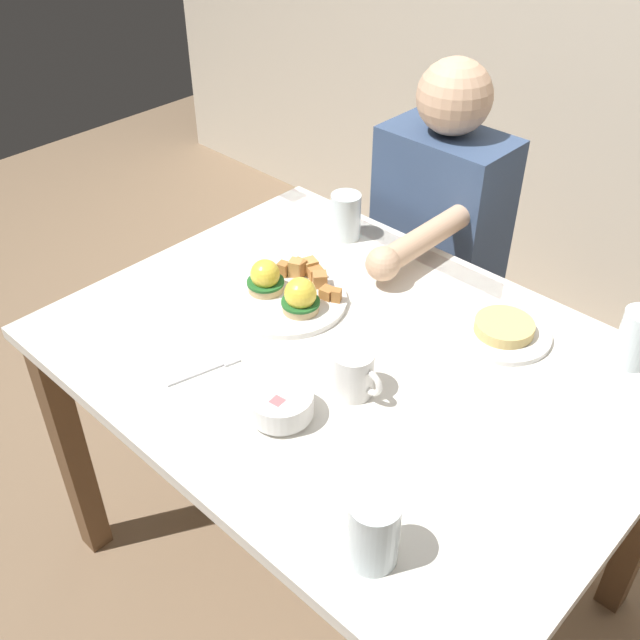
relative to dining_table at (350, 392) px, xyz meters
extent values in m
plane|color=#7F664C|center=(0.00, 0.00, -0.63)|extent=(6.00, 6.00, 0.00)
cube|color=white|center=(0.00, 0.00, 0.09)|extent=(1.20, 0.90, 0.03)
cube|color=#B23838|center=(0.00, -0.40, 0.10)|extent=(1.20, 0.06, 0.00)
cube|color=#B23838|center=(0.00, 0.40, 0.10)|extent=(1.20, 0.06, 0.00)
cube|color=brown|center=(-0.55, -0.40, -0.28)|extent=(0.06, 0.06, 0.71)
cube|color=brown|center=(-0.55, 0.40, -0.28)|extent=(0.06, 0.06, 0.71)
cylinder|color=white|center=(-0.22, 0.03, 0.11)|extent=(0.27, 0.27, 0.01)
cylinder|color=tan|center=(-0.28, 0.02, 0.13)|extent=(0.08, 0.08, 0.02)
cylinder|color=#236028|center=(-0.28, 0.02, 0.14)|extent=(0.08, 0.08, 0.01)
sphere|color=yellow|center=(-0.28, 0.02, 0.16)|extent=(0.07, 0.07, 0.07)
cylinder|color=tan|center=(-0.17, 0.02, 0.13)|extent=(0.08, 0.08, 0.02)
cylinder|color=#236028|center=(-0.17, 0.02, 0.14)|extent=(0.08, 0.08, 0.01)
sphere|color=yellow|center=(-0.17, 0.02, 0.16)|extent=(0.07, 0.07, 0.07)
cube|color=#AD7038|center=(-0.29, 0.09, 0.14)|extent=(0.03, 0.03, 0.03)
cube|color=#B77A42|center=(-0.20, 0.12, 0.14)|extent=(0.04, 0.04, 0.03)
cube|color=#AD7038|center=(-0.13, 0.10, 0.13)|extent=(0.03, 0.03, 0.03)
cube|color=#AD7038|center=(-0.16, 0.10, 0.13)|extent=(0.03, 0.03, 0.02)
cube|color=tan|center=(-0.26, 0.14, 0.14)|extent=(0.04, 0.04, 0.03)
cube|color=#AD7038|center=(-0.23, 0.13, 0.13)|extent=(0.04, 0.04, 0.03)
cube|color=tan|center=(-0.27, 0.11, 0.14)|extent=(0.04, 0.04, 0.04)
cube|color=#AD7038|center=(-0.27, 0.12, 0.14)|extent=(0.03, 0.03, 0.04)
cylinder|color=white|center=(0.02, -0.22, 0.11)|extent=(0.10, 0.10, 0.01)
cylinder|color=white|center=(0.02, -0.22, 0.14)|extent=(0.12, 0.12, 0.04)
cube|color=#B7E093|center=(0.02, -0.23, 0.15)|extent=(0.03, 0.03, 0.03)
cube|color=#F4DB66|center=(0.01, -0.22, 0.13)|extent=(0.02, 0.02, 0.02)
cube|color=#EA6B70|center=(0.03, -0.24, 0.15)|extent=(0.03, 0.03, 0.02)
cube|color=#F4DB66|center=(0.05, -0.24, 0.14)|extent=(0.04, 0.04, 0.03)
cube|color=#B7E093|center=(0.04, -0.19, 0.14)|extent=(0.03, 0.03, 0.03)
cylinder|color=white|center=(0.07, -0.08, 0.15)|extent=(0.08, 0.08, 0.09)
cylinder|color=black|center=(0.07, -0.08, 0.20)|extent=(0.07, 0.07, 0.01)
torus|color=white|center=(0.12, -0.08, 0.16)|extent=(0.06, 0.01, 0.06)
cube|color=silver|center=(-0.18, -0.26, 0.11)|extent=(0.04, 0.12, 0.00)
cube|color=silver|center=(-0.16, -0.19, 0.11)|extent=(0.03, 0.04, 0.00)
cylinder|color=silver|center=(0.42, 0.36, 0.17)|extent=(0.07, 0.07, 0.12)
cylinder|color=silver|center=(0.42, 0.36, 0.13)|extent=(0.06, 0.06, 0.06)
cylinder|color=silver|center=(-0.32, 0.34, 0.16)|extent=(0.08, 0.08, 0.12)
cylinder|color=silver|center=(-0.32, 0.34, 0.14)|extent=(0.07, 0.07, 0.07)
cylinder|color=silver|center=(0.34, -0.34, 0.17)|extent=(0.08, 0.08, 0.12)
cylinder|color=silver|center=(0.34, -0.34, 0.15)|extent=(0.07, 0.07, 0.09)
cylinder|color=white|center=(0.19, 0.26, 0.11)|extent=(0.20, 0.20, 0.01)
cylinder|color=#DBBC70|center=(0.19, 0.26, 0.13)|extent=(0.12, 0.12, 0.02)
cylinder|color=#33333D|center=(-0.32, 0.53, -0.41)|extent=(0.11, 0.11, 0.45)
cylinder|color=#33333D|center=(-0.14, 0.53, -0.41)|extent=(0.11, 0.11, 0.45)
cube|color=#384C70|center=(-0.23, 0.63, 0.07)|extent=(0.34, 0.20, 0.50)
sphere|color=#DBAD89|center=(-0.23, 0.63, 0.41)|extent=(0.19, 0.19, 0.19)
cylinder|color=#DBAD89|center=(-0.11, 0.38, 0.17)|extent=(0.06, 0.30, 0.06)
sphere|color=#DBAD89|center=(-0.11, 0.23, 0.17)|extent=(0.08, 0.08, 0.08)
camera|label=1|loc=(0.74, -0.88, 1.07)|focal=41.36mm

